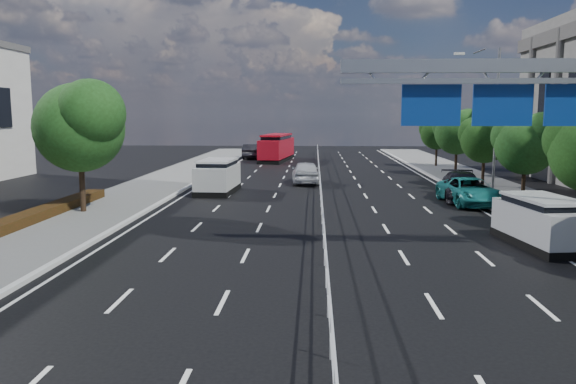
{
  "coord_description": "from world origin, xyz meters",
  "views": [
    {
      "loc": [
        -0.36,
        -9.37,
        5.0
      ],
      "look_at": [
        -1.25,
        9.3,
        2.4
      ],
      "focal_mm": 35.0,
      "sensor_mm": 36.0,
      "label": 1
    }
  ],
  "objects_px": {
    "near_car_silver": "(306,172)",
    "near_car_dark": "(252,151)",
    "white_minivan": "(218,176)",
    "parked_car_dark": "(462,186)",
    "parked_car_teal": "(470,191)",
    "red_bus": "(277,147)",
    "silver_minivan": "(542,222)",
    "overhead_gantry": "(527,96)"
  },
  "relations": [
    {
      "from": "near_car_silver",
      "to": "near_car_dark",
      "type": "xyz_separation_m",
      "value": [
        -6.55,
        23.11,
        -0.0
      ]
    },
    {
      "from": "white_minivan",
      "to": "parked_car_dark",
      "type": "height_order",
      "value": "white_minivan"
    },
    {
      "from": "white_minivan",
      "to": "parked_car_teal",
      "type": "distance_m",
      "value": 15.4
    },
    {
      "from": "white_minivan",
      "to": "red_bus",
      "type": "distance_m",
      "value": 25.3
    },
    {
      "from": "near_car_dark",
      "to": "parked_car_teal",
      "type": "height_order",
      "value": "near_car_dark"
    },
    {
      "from": "silver_minivan",
      "to": "overhead_gantry",
      "type": "bearing_deg",
      "value": -136.24
    },
    {
      "from": "near_car_silver",
      "to": "parked_car_dark",
      "type": "distance_m",
      "value": 12.0
    },
    {
      "from": "white_minivan",
      "to": "parked_car_teal",
      "type": "xyz_separation_m",
      "value": [
        14.85,
        -4.06,
        -0.31
      ]
    },
    {
      "from": "near_car_silver",
      "to": "red_bus",
      "type": "bearing_deg",
      "value": -83.08
    },
    {
      "from": "near_car_silver",
      "to": "overhead_gantry",
      "type": "bearing_deg",
      "value": 107.15
    },
    {
      "from": "overhead_gantry",
      "to": "red_bus",
      "type": "bearing_deg",
      "value": 105.2
    },
    {
      "from": "white_minivan",
      "to": "near_car_dark",
      "type": "bearing_deg",
      "value": 94.77
    },
    {
      "from": "red_bus",
      "to": "parked_car_dark",
      "type": "relative_size",
      "value": 1.78
    },
    {
      "from": "silver_minivan",
      "to": "parked_car_dark",
      "type": "relative_size",
      "value": 0.87
    },
    {
      "from": "near_car_silver",
      "to": "parked_car_dark",
      "type": "bearing_deg",
      "value": 137.9
    },
    {
      "from": "near_car_dark",
      "to": "near_car_silver",
      "type": "bearing_deg",
      "value": 105.05
    },
    {
      "from": "parked_car_dark",
      "to": "parked_car_teal",
      "type": "bearing_deg",
      "value": -82.93
    },
    {
      "from": "parked_car_dark",
      "to": "red_bus",
      "type": "bearing_deg",
      "value": 121.89
    },
    {
      "from": "near_car_dark",
      "to": "silver_minivan",
      "type": "xyz_separation_m",
      "value": [
        15.85,
        -42.38,
        0.12
      ]
    },
    {
      "from": "parked_car_dark",
      "to": "white_minivan",
      "type": "bearing_deg",
      "value": 177.98
    },
    {
      "from": "overhead_gantry",
      "to": "near_car_silver",
      "type": "height_order",
      "value": "overhead_gantry"
    },
    {
      "from": "overhead_gantry",
      "to": "red_bus",
      "type": "xyz_separation_m",
      "value": [
        -11.2,
        41.22,
        -4.11
      ]
    },
    {
      "from": "white_minivan",
      "to": "silver_minivan",
      "type": "relative_size",
      "value": 1.05
    },
    {
      "from": "near_car_dark",
      "to": "parked_car_dark",
      "type": "xyz_separation_m",
      "value": [
        15.85,
        -30.7,
        -0.02
      ]
    },
    {
      "from": "overhead_gantry",
      "to": "parked_car_dark",
      "type": "bearing_deg",
      "value": 83.47
    },
    {
      "from": "parked_car_dark",
      "to": "overhead_gantry",
      "type": "bearing_deg",
      "value": -89.46
    },
    {
      "from": "overhead_gantry",
      "to": "parked_car_teal",
      "type": "xyz_separation_m",
      "value": [
        1.56,
        11.95,
        -4.87
      ]
    },
    {
      "from": "overhead_gantry",
      "to": "white_minivan",
      "type": "xyz_separation_m",
      "value": [
        -13.29,
        16.01,
        -4.56
      ]
    },
    {
      "from": "white_minivan",
      "to": "silver_minivan",
      "type": "distance_m",
      "value": 20.45
    },
    {
      "from": "red_bus",
      "to": "near_car_silver",
      "type": "bearing_deg",
      "value": -73.05
    },
    {
      "from": "near_car_dark",
      "to": "parked_car_dark",
      "type": "bearing_deg",
      "value": 116.53
    },
    {
      "from": "overhead_gantry",
      "to": "near_car_silver",
      "type": "distance_m",
      "value": 23.09
    },
    {
      "from": "overhead_gantry",
      "to": "silver_minivan",
      "type": "height_order",
      "value": "overhead_gantry"
    },
    {
      "from": "silver_minivan",
      "to": "red_bus",
      "type": "bearing_deg",
      "value": 100.39
    },
    {
      "from": "red_bus",
      "to": "silver_minivan",
      "type": "distance_m",
      "value": 41.3
    },
    {
      "from": "overhead_gantry",
      "to": "red_bus",
      "type": "relative_size",
      "value": 1.04
    },
    {
      "from": "red_bus",
      "to": "near_car_dark",
      "type": "height_order",
      "value": "red_bus"
    },
    {
      "from": "red_bus",
      "to": "parked_car_dark",
      "type": "xyz_separation_m",
      "value": [
        12.76,
        -27.59,
        -0.69
      ]
    },
    {
      "from": "white_minivan",
      "to": "near_car_silver",
      "type": "relative_size",
      "value": 1.04
    },
    {
      "from": "overhead_gantry",
      "to": "near_car_dark",
      "type": "distance_m",
      "value": 46.83
    },
    {
      "from": "near_car_silver",
      "to": "parked_car_teal",
      "type": "height_order",
      "value": "near_car_silver"
    },
    {
      "from": "near_car_silver",
      "to": "white_minivan",
      "type": "bearing_deg",
      "value": 40.31
    }
  ]
}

